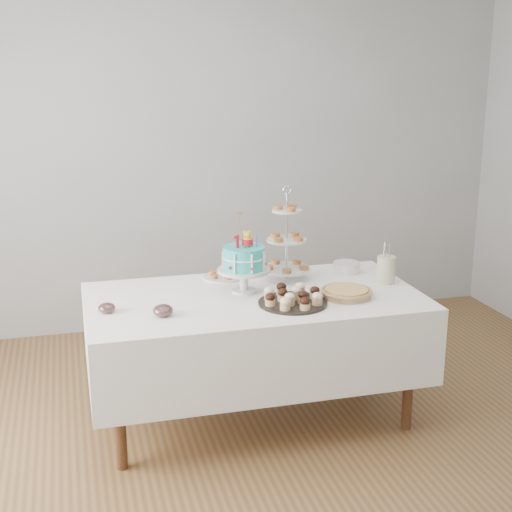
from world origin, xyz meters
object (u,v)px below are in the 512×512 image
object	(u,v)px
jam_bowl_b	(107,308)
plate_stack	(346,267)
table	(254,332)
pie	(346,292)
jam_bowl_a	(163,311)
birthday_cake	(244,271)
utensil_pitcher	(386,268)
tiered_stand	(287,241)
pastry_plate	(223,275)
cupcake_tray	(293,297)

from	to	relation	value
jam_bowl_b	plate_stack	bearing A→B (deg)	13.71
table	plate_stack	distance (m)	0.80
pie	plate_stack	world-z (taller)	plate_stack
table	jam_bowl_a	xyz separation A→B (m)	(-0.56, -0.21, 0.26)
birthday_cake	utensil_pitcher	world-z (taller)	birthday_cake
utensil_pitcher	pie	bearing A→B (deg)	-149.26
pie	tiered_stand	xyz separation A→B (m)	(-0.23, 0.42, 0.22)
plate_stack	tiered_stand	bearing A→B (deg)	-175.13
table	tiered_stand	bearing A→B (deg)	43.73
plate_stack	utensil_pitcher	bearing A→B (deg)	-60.32
tiered_stand	pastry_plate	size ratio (longest dim) A/B	2.38
plate_stack	pie	bearing A→B (deg)	-112.02
cupcake_tray	jam_bowl_b	bearing A→B (deg)	172.88
cupcake_tray	pie	size ratio (longest dim) A/B	1.30
table	plate_stack	size ratio (longest dim) A/B	11.19
plate_stack	pastry_plate	xyz separation A→B (m)	(-0.79, 0.09, -0.02)
table	jam_bowl_b	xyz separation A→B (m)	(-0.84, -0.07, 0.25)
tiered_stand	jam_bowl_a	size ratio (longest dim) A/B	5.40
table	pie	distance (m)	0.59
cupcake_tray	pastry_plate	world-z (taller)	cupcake_tray
pie	pastry_plate	xyz separation A→B (m)	(-0.61, 0.54, -0.01)
tiered_stand	plate_stack	bearing A→B (deg)	4.87
birthday_cake	pastry_plate	world-z (taller)	birthday_cake
birthday_cake	plate_stack	size ratio (longest dim) A/B	2.75
cupcake_tray	utensil_pitcher	distance (m)	0.71
table	plate_stack	bearing A→B (deg)	23.42
table	jam_bowl_a	size ratio (longest dim) A/B	17.64
pie	plate_stack	xyz separation A→B (m)	(0.18, 0.46, 0.01)
table	jam_bowl_b	distance (m)	0.88
table	birthday_cake	world-z (taller)	birthday_cake
cupcake_tray	table	bearing A→B (deg)	130.05
pie	tiered_stand	bearing A→B (deg)	118.67
plate_stack	utensil_pitcher	world-z (taller)	utensil_pitcher
cupcake_tray	birthday_cake	bearing A→B (deg)	127.71
pie	tiered_stand	world-z (taller)	tiered_stand
birthday_cake	jam_bowl_b	distance (m)	0.82
birthday_cake	cupcake_tray	distance (m)	0.36
pie	jam_bowl_b	bearing A→B (deg)	176.48
pie	jam_bowl_a	size ratio (longest dim) A/B	2.75
cupcake_tray	pie	bearing A→B (deg)	7.32
pie	utensil_pitcher	size ratio (longest dim) A/B	1.19
table	utensil_pitcher	xyz separation A→B (m)	(0.84, 0.03, 0.32)
cupcake_tray	tiered_stand	distance (m)	0.52
birthday_cake	pastry_plate	size ratio (longest dim) A/B	1.91
pastry_plate	jam_bowl_a	xyz separation A→B (m)	(-0.45, -0.59, 0.01)
jam_bowl_a	jam_bowl_b	distance (m)	0.31
table	jam_bowl_b	size ratio (longest dim) A/B	20.63
cupcake_tray	pastry_plate	xyz separation A→B (m)	(-0.27, 0.58, -0.03)
birthday_cake	utensil_pitcher	xyz separation A→B (m)	(0.88, -0.04, -0.04)
cupcake_tray	jam_bowl_a	size ratio (longest dim) A/B	3.56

